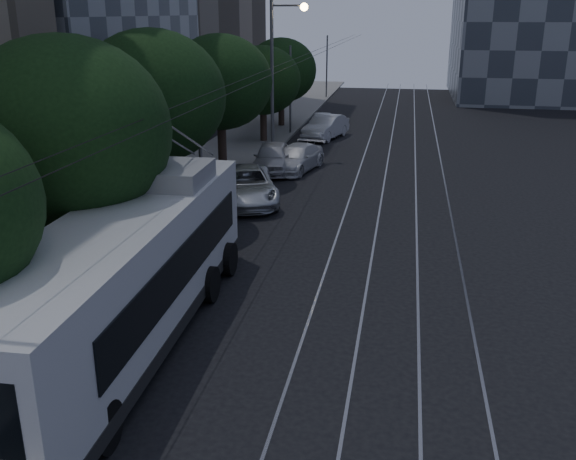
# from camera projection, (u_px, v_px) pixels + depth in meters

# --- Properties ---
(ground) EXTENTS (120.00, 120.00, 0.00)m
(ground) POSITION_uv_depth(u_px,v_px,m) (286.00, 356.00, 16.01)
(ground) COLOR black
(ground) RESTS_ON ground
(sidewalk) EXTENTS (5.00, 90.00, 0.15)m
(sidewalk) POSITION_uv_depth(u_px,v_px,m) (220.00, 164.00, 35.89)
(sidewalk) COLOR gray
(sidewalk) RESTS_ON ground
(tram_rails) EXTENTS (4.52, 90.00, 0.02)m
(tram_rails) POSITION_uv_depth(u_px,v_px,m) (401.00, 173.00, 34.20)
(tram_rails) COLOR gray
(tram_rails) RESTS_ON ground
(overhead_wires) EXTENTS (2.23, 90.00, 6.00)m
(overhead_wires) POSITION_uv_depth(u_px,v_px,m) (263.00, 104.00, 34.36)
(overhead_wires) COLOR black
(overhead_wires) RESTS_ON ground
(trolleybus) EXTENTS (3.12, 13.40, 5.63)m
(trolleybus) POSITION_uv_depth(u_px,v_px,m) (127.00, 275.00, 16.22)
(trolleybus) COLOR silver
(trolleybus) RESTS_ON ground
(pickup_silver) EXTENTS (4.30, 6.17, 1.57)m
(pickup_silver) POSITION_uv_depth(u_px,v_px,m) (245.00, 185.00, 28.72)
(pickup_silver) COLOR #BABDC2
(pickup_silver) RESTS_ON ground
(car_white_a) EXTENTS (2.34, 4.78, 1.57)m
(car_white_a) POSITION_uv_depth(u_px,v_px,m) (272.00, 157.00, 34.18)
(car_white_a) COLOR #B3B2B6
(car_white_a) RESTS_ON ground
(car_white_b) EXTENTS (2.94, 5.01, 1.36)m
(car_white_b) POSITION_uv_depth(u_px,v_px,m) (296.00, 158.00, 34.47)
(car_white_b) COLOR silver
(car_white_b) RESTS_ON ground
(car_white_c) EXTENTS (2.86, 5.01, 1.56)m
(car_white_c) POSITION_uv_depth(u_px,v_px,m) (326.00, 127.00, 43.22)
(car_white_c) COLOR silver
(car_white_c) RESTS_ON ground
(car_white_d) EXTENTS (2.41, 4.75, 1.55)m
(car_white_d) POSITION_uv_depth(u_px,v_px,m) (322.00, 124.00, 44.53)
(car_white_d) COLOR #B5B5BA
(car_white_d) RESTS_ON ground
(tree_1) EXTENTS (5.78, 5.78, 7.65)m
(tree_1) POSITION_uv_depth(u_px,v_px,m) (66.00, 132.00, 17.47)
(tree_1) COLOR black
(tree_1) RESTS_ON ground
(tree_2) EXTENTS (5.65, 5.65, 7.61)m
(tree_2) POSITION_uv_depth(u_px,v_px,m) (152.00, 97.00, 24.53)
(tree_2) COLOR black
(tree_2) RESTS_ON ground
(tree_3) EXTENTS (5.18, 5.18, 7.19)m
(tree_3) POSITION_uv_depth(u_px,v_px,m) (220.00, 82.00, 31.53)
(tree_3) COLOR black
(tree_3) RESTS_ON ground
(tree_4) EXTENTS (4.82, 4.82, 6.18)m
(tree_4) POSITION_uv_depth(u_px,v_px,m) (263.00, 80.00, 40.82)
(tree_4) COLOR black
(tree_4) RESTS_ON ground
(tree_5) EXTENTS (5.12, 5.12, 6.43)m
(tree_5) POSITION_uv_depth(u_px,v_px,m) (281.00, 70.00, 46.44)
(tree_5) COLOR black
(tree_5) RESTS_ON ground
(streetlamp_far) EXTENTS (2.18, 0.44, 8.84)m
(streetlamp_far) POSITION_uv_depth(u_px,v_px,m) (279.00, 62.00, 36.92)
(streetlamp_far) COLOR slate
(streetlamp_far) RESTS_ON ground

